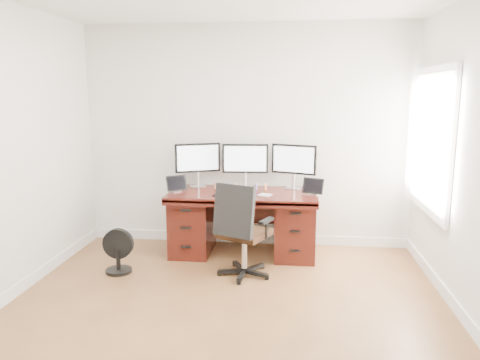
# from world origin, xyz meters

# --- Properties ---
(ground) EXTENTS (4.50, 4.50, 0.00)m
(ground) POSITION_xyz_m (0.00, 0.00, 0.00)
(ground) COLOR brown
(ground) RESTS_ON ground
(back_wall) EXTENTS (4.00, 0.10, 2.70)m
(back_wall) POSITION_xyz_m (0.00, 2.25, 1.35)
(back_wall) COLOR silver
(back_wall) RESTS_ON ground
(desk) EXTENTS (1.70, 0.80, 0.75)m
(desk) POSITION_xyz_m (0.00, 1.83, 0.40)
(desk) COLOR #3F110C
(desk) RESTS_ON ground
(office_chair) EXTENTS (0.70, 0.70, 1.00)m
(office_chair) POSITION_xyz_m (0.06, 1.13, 0.33)
(office_chair) COLOR black
(office_chair) RESTS_ON ground
(floor_fan) EXTENTS (0.32, 0.28, 0.47)m
(floor_fan) POSITION_xyz_m (-1.25, 1.09, 0.23)
(floor_fan) COLOR black
(floor_fan) RESTS_ON ground
(monitor_left) EXTENTS (0.52, 0.25, 0.53)m
(monitor_left) POSITION_xyz_m (-0.58, 2.07, 1.09)
(monitor_left) COLOR silver
(monitor_left) RESTS_ON desk
(monitor_center) EXTENTS (0.55, 0.15, 0.53)m
(monitor_center) POSITION_xyz_m (0.00, 2.07, 1.09)
(monitor_center) COLOR silver
(monitor_center) RESTS_ON desk
(monitor_right) EXTENTS (0.53, 0.22, 0.53)m
(monitor_right) POSITION_xyz_m (0.58, 2.07, 1.09)
(monitor_right) COLOR silver
(monitor_right) RESTS_ON desk
(tablet_left) EXTENTS (0.24, 0.19, 0.19)m
(tablet_left) POSITION_xyz_m (-0.77, 1.75, 0.84)
(tablet_left) COLOR silver
(tablet_left) RESTS_ON desk
(tablet_right) EXTENTS (0.25, 0.15, 0.19)m
(tablet_right) POSITION_xyz_m (0.80, 1.75, 0.84)
(tablet_right) COLOR silver
(tablet_right) RESTS_ON desk
(keyboard) EXTENTS (0.29, 0.21, 0.01)m
(keyboard) POSITION_xyz_m (-0.03, 1.66, 0.76)
(keyboard) COLOR silver
(keyboard) RESTS_ON desk
(trackpad) EXTENTS (0.17, 0.17, 0.01)m
(trackpad) POSITION_xyz_m (0.26, 1.66, 0.76)
(trackpad) COLOR silver
(trackpad) RESTS_ON desk
(drawing_tablet) EXTENTS (0.21, 0.15, 0.01)m
(drawing_tablet) POSITION_xyz_m (-0.21, 1.60, 0.76)
(drawing_tablet) COLOR black
(drawing_tablet) RESTS_ON desk
(phone) EXTENTS (0.14, 0.08, 0.01)m
(phone) POSITION_xyz_m (-0.03, 1.77, 0.76)
(phone) COLOR black
(phone) RESTS_ON desk
(figurine_brown) EXTENTS (0.03, 0.03, 0.08)m
(figurine_brown) POSITION_xyz_m (-0.35, 1.95, 0.79)
(figurine_brown) COLOR #935B41
(figurine_brown) RESTS_ON desk
(figurine_blue) EXTENTS (0.03, 0.03, 0.08)m
(figurine_blue) POSITION_xyz_m (-0.25, 1.95, 0.79)
(figurine_blue) COLOR #4F7BD6
(figurine_blue) RESTS_ON desk
(figurine_yellow) EXTENTS (0.03, 0.03, 0.08)m
(figurine_yellow) POSITION_xyz_m (-0.10, 1.95, 0.79)
(figurine_yellow) COLOR #D6B775
(figurine_yellow) RESTS_ON desk
(figurine_purple) EXTENTS (0.03, 0.03, 0.08)m
(figurine_purple) POSITION_xyz_m (0.14, 1.95, 0.79)
(figurine_purple) COLOR #8961D6
(figurine_purple) RESTS_ON desk
(figurine_orange) EXTENTS (0.03, 0.03, 0.08)m
(figurine_orange) POSITION_xyz_m (0.25, 1.95, 0.79)
(figurine_orange) COLOR #EB7A42
(figurine_orange) RESTS_ON desk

